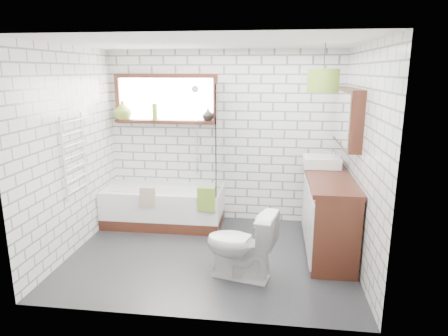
# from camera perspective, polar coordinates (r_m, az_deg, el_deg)

# --- Properties ---
(floor) EXTENTS (3.40, 2.60, 0.01)m
(floor) POSITION_cam_1_polar(r_m,az_deg,el_deg) (5.03, -1.95, -12.33)
(floor) COLOR black
(floor) RESTS_ON ground
(ceiling) EXTENTS (3.40, 2.60, 0.01)m
(ceiling) POSITION_cam_1_polar(r_m,az_deg,el_deg) (4.53, -2.22, 17.54)
(ceiling) COLOR white
(ceiling) RESTS_ON ground
(wall_back) EXTENTS (3.40, 0.01, 2.50)m
(wall_back) POSITION_cam_1_polar(r_m,az_deg,el_deg) (5.89, 0.00, 4.42)
(wall_back) COLOR white
(wall_back) RESTS_ON ground
(wall_front) EXTENTS (3.40, 0.01, 2.50)m
(wall_front) POSITION_cam_1_polar(r_m,az_deg,el_deg) (3.37, -5.69, -2.78)
(wall_front) COLOR white
(wall_front) RESTS_ON ground
(wall_left) EXTENTS (0.01, 2.60, 2.50)m
(wall_left) POSITION_cam_1_polar(r_m,az_deg,el_deg) (5.17, -21.06, 2.18)
(wall_left) COLOR white
(wall_left) RESTS_ON ground
(wall_right) EXTENTS (0.01, 2.60, 2.50)m
(wall_right) POSITION_cam_1_polar(r_m,az_deg,el_deg) (4.66, 19.11, 1.14)
(wall_right) COLOR white
(wall_right) RESTS_ON ground
(window) EXTENTS (1.52, 0.16, 0.68)m
(window) POSITION_cam_1_polar(r_m,az_deg,el_deg) (5.95, -8.32, 9.71)
(window) COLOR black
(window) RESTS_ON wall_back
(towel_radiator) EXTENTS (0.06, 0.52, 1.00)m
(towel_radiator) POSITION_cam_1_polar(r_m,az_deg,el_deg) (5.16, -20.58, 1.63)
(towel_radiator) COLOR white
(towel_radiator) RESTS_ON wall_left
(mirror_cabinet) EXTENTS (0.16, 1.20, 0.70)m
(mirror_cabinet) POSITION_cam_1_polar(r_m,az_deg,el_deg) (5.16, 17.23, 6.96)
(mirror_cabinet) COLOR black
(mirror_cabinet) RESTS_ON wall_right
(shower_riser) EXTENTS (0.02, 0.02, 1.30)m
(shower_riser) POSITION_cam_1_polar(r_m,az_deg,el_deg) (5.89, -3.93, 5.38)
(shower_riser) COLOR silver
(shower_riser) RESTS_ON wall_back
(bathtub) EXTENTS (1.70, 0.75, 0.55)m
(bathtub) POSITION_cam_1_polar(r_m,az_deg,el_deg) (5.93, -8.59, -5.40)
(bathtub) COLOR white
(bathtub) RESTS_ON floor
(shower_screen) EXTENTS (0.02, 0.72, 1.50)m
(shower_screen) POSITION_cam_1_polar(r_m,az_deg,el_deg) (5.51, -0.61, 4.29)
(shower_screen) COLOR white
(shower_screen) RESTS_ON bathtub
(towel_green) EXTENTS (0.24, 0.07, 0.33)m
(towel_green) POSITION_cam_1_polar(r_m,az_deg,el_deg) (5.35, -2.53, -4.51)
(towel_green) COLOR olive
(towel_green) RESTS_ON bathtub
(towel_beige) EXTENTS (0.21, 0.05, 0.27)m
(towel_beige) POSITION_cam_1_polar(r_m,az_deg,el_deg) (5.54, -10.84, -4.09)
(towel_beige) COLOR tan
(towel_beige) RESTS_ON bathtub
(vanity) EXTENTS (0.54, 1.68, 0.96)m
(vanity) POSITION_cam_1_polar(r_m,az_deg,el_deg) (5.19, 14.60, -6.12)
(vanity) COLOR black
(vanity) RESTS_ON floor
(basin) EXTENTS (0.47, 0.41, 0.14)m
(basin) POSITION_cam_1_polar(r_m,az_deg,el_deg) (5.44, 13.78, 0.89)
(basin) COLOR white
(basin) RESTS_ON vanity
(tap) EXTENTS (0.04, 0.04, 0.18)m
(tap) POSITION_cam_1_polar(r_m,az_deg,el_deg) (5.45, 15.49, 1.54)
(tap) COLOR silver
(tap) RESTS_ON vanity
(toilet) EXTENTS (0.60, 0.84, 0.77)m
(toilet) POSITION_cam_1_polar(r_m,az_deg,el_deg) (4.38, 2.33, -10.83)
(toilet) COLOR white
(toilet) RESTS_ON floor
(vase_olive) EXTENTS (0.32, 0.32, 0.27)m
(vase_olive) POSITION_cam_1_polar(r_m,az_deg,el_deg) (6.14, -14.25, 7.85)
(vase_olive) COLOR olive
(vase_olive) RESTS_ON window
(vase_dark) EXTENTS (0.22, 0.22, 0.18)m
(vase_dark) POSITION_cam_1_polar(r_m,az_deg,el_deg) (5.80, -2.30, 7.47)
(vase_dark) COLOR black
(vase_dark) RESTS_ON window
(bottle) EXTENTS (0.08, 0.08, 0.24)m
(bottle) POSITION_cam_1_polar(r_m,az_deg,el_deg) (5.98, -9.85, 7.73)
(bottle) COLOR olive
(bottle) RESTS_ON window
(pendant) EXTENTS (0.34, 0.34, 0.25)m
(pendant) POSITION_cam_1_polar(r_m,az_deg,el_deg) (4.58, 14.00, 12.04)
(pendant) COLOR olive
(pendant) RESTS_ON ceiling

